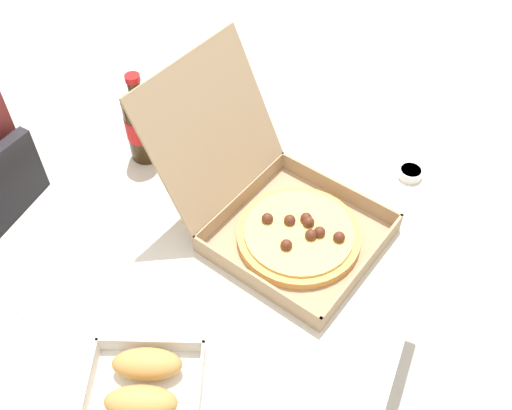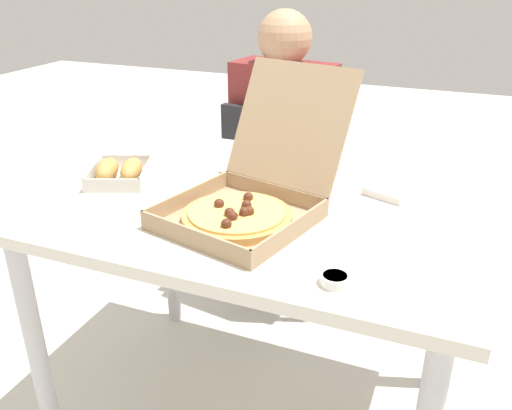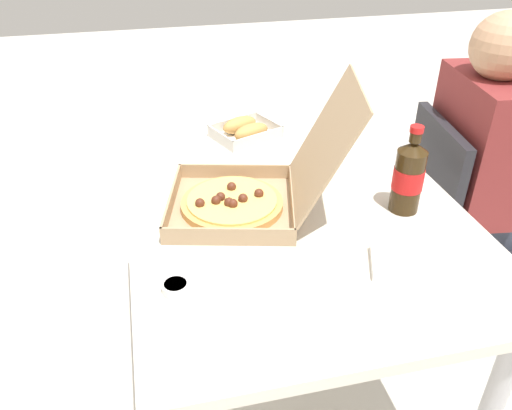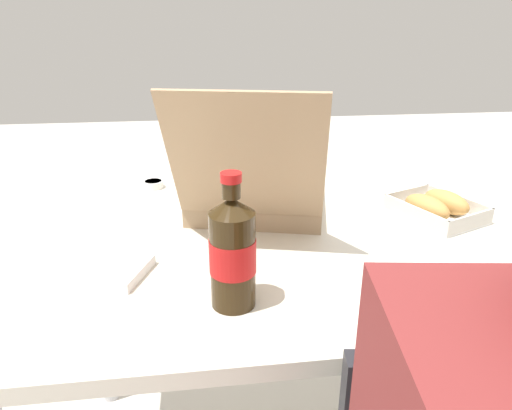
{
  "view_description": "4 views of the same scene",
  "coord_description": "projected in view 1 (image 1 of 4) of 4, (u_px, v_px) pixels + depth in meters",
  "views": [
    {
      "loc": [
        -0.68,
        -0.36,
        1.68
      ],
      "look_at": [
        0.04,
        -0.05,
        0.78
      ],
      "focal_mm": 40.04,
      "sensor_mm": 36.0,
      "label": 1
    },
    {
      "loc": [
        0.46,
        -1.16,
        1.3
      ],
      "look_at": [
        0.03,
        -0.07,
        0.76
      ],
      "focal_mm": 37.49,
      "sensor_mm": 36.0,
      "label": 2
    },
    {
      "loc": [
        1.09,
        -0.34,
        1.45
      ],
      "look_at": [
        0.05,
        -0.1,
        0.77
      ],
      "focal_mm": 36.42,
      "sensor_mm": 36.0,
      "label": 3
    },
    {
      "loc": [
        0.15,
        0.89,
        1.17
      ],
      "look_at": [
        0.02,
        -0.12,
        0.76
      ],
      "focal_mm": 31.86,
      "sensor_mm": 36.0,
      "label": 4
    }
  ],
  "objects": [
    {
      "name": "paper_menu",
      "position": [
        65.0,
        279.0,
        1.11
      ],
      "size": [
        0.24,
        0.19,
        0.0
      ],
      "primitive_type": "cube",
      "rotation": [
        0.0,
        0.0,
        -0.22
      ],
      "color": "white",
      "rests_on": "dining_table"
    },
    {
      "name": "dining_table",
      "position": [
        229.0,
        247.0,
        1.28
      ],
      "size": [
        1.11,
        0.82,
        0.75
      ],
      "color": "silver",
      "rests_on": "ground_plane"
    },
    {
      "name": "bread_side_box",
      "position": [
        144.0,
        384.0,
        0.94
      ],
      "size": [
        0.21,
        0.23,
        0.06
      ],
      "color": "white",
      "rests_on": "dining_table"
    },
    {
      "name": "pizza_box_open",
      "position": [
        283.0,
        215.0,
        1.16
      ],
      "size": [
        0.4,
        0.5,
        0.32
      ],
      "color": "tan",
      "rests_on": "dining_table"
    },
    {
      "name": "dipping_sauce_cup",
      "position": [
        410.0,
        172.0,
        1.29
      ],
      "size": [
        0.06,
        0.06,
        0.02
      ],
      "color": "white",
      "rests_on": "dining_table"
    },
    {
      "name": "cola_bottle",
      "position": [
        141.0,
        124.0,
        1.27
      ],
      "size": [
        0.07,
        0.07,
        0.22
      ],
      "color": "#33230F",
      "rests_on": "dining_table"
    },
    {
      "name": "ground_plane",
      "position": [
        237.0,
        375.0,
        1.77
      ],
      "size": [
        10.0,
        10.0,
        0.0
      ],
      "primitive_type": "plane",
      "color": "beige"
    },
    {
      "name": "napkin_pile",
      "position": [
        229.0,
        112.0,
        1.43
      ],
      "size": [
        0.14,
        0.14,
        0.02
      ],
      "primitive_type": "cube",
      "rotation": [
        0.0,
        0.0,
        -0.36
      ],
      "color": "white",
      "rests_on": "dining_table"
    }
  ]
}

